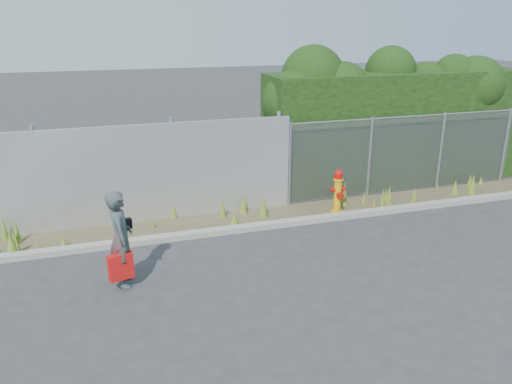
% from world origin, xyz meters
% --- Properties ---
extents(ground, '(80.00, 80.00, 0.00)m').
position_xyz_m(ground, '(0.00, 0.00, 0.00)').
color(ground, '#323134').
rests_on(ground, ground).
extents(curb, '(16.00, 0.22, 0.12)m').
position_xyz_m(curb, '(0.00, 1.80, 0.06)').
color(curb, gray).
rests_on(curb, ground).
extents(weed_strip, '(16.00, 1.29, 0.54)m').
position_xyz_m(weed_strip, '(-0.65, 2.38, 0.14)').
color(weed_strip, '#49402A').
rests_on(weed_strip, ground).
extents(corrugated_fence, '(8.50, 0.21, 2.30)m').
position_xyz_m(corrugated_fence, '(-3.25, 3.01, 1.10)').
color(corrugated_fence, '#B3B4BA').
rests_on(corrugated_fence, ground).
extents(chainlink_fence, '(6.50, 0.07, 2.05)m').
position_xyz_m(chainlink_fence, '(4.25, 3.00, 1.03)').
color(chainlink_fence, gray).
rests_on(chainlink_fence, ground).
extents(hedge, '(7.50, 2.04, 3.72)m').
position_xyz_m(hedge, '(4.27, 4.03, 1.96)').
color(hedge, black).
rests_on(hedge, ground).
extents(fire_hydrant, '(0.36, 0.32, 1.08)m').
position_xyz_m(fire_hydrant, '(1.92, 2.13, 0.53)').
color(fire_hydrant, '#E0A50B').
rests_on(fire_hydrant, ground).
extents(woman, '(0.41, 0.62, 1.69)m').
position_xyz_m(woman, '(-3.03, 0.24, 0.84)').
color(woman, '#106A68').
rests_on(woman, ground).
extents(red_tote_bag, '(0.41, 0.15, 0.53)m').
position_xyz_m(red_tote_bag, '(-3.08, 0.05, 0.43)').
color(red_tote_bag, '#B7180A').
extents(black_shoulder_bag, '(0.24, 0.10, 0.18)m').
position_xyz_m(black_shoulder_bag, '(-2.95, 0.39, 1.04)').
color(black_shoulder_bag, black).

